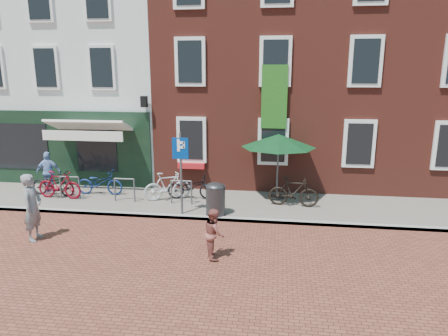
# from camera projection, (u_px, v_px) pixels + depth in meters

# --- Properties ---
(ground) EXTENTS (80.00, 80.00, 0.00)m
(ground) POSITION_uv_depth(u_px,v_px,m) (157.00, 218.00, 12.68)
(ground) COLOR brown
(sidewalk) EXTENTS (24.00, 3.00, 0.10)m
(sidewalk) POSITION_uv_depth(u_px,v_px,m) (198.00, 203.00, 13.98)
(sidewalk) COLOR slate
(sidewalk) RESTS_ON ground
(building_stucco) EXTENTS (8.00, 8.00, 9.00)m
(building_stucco) POSITION_uv_depth(u_px,v_px,m) (94.00, 71.00, 19.03)
(building_stucco) COLOR silver
(building_stucco) RESTS_ON ground
(building_brick_mid) EXTENTS (6.00, 8.00, 10.00)m
(building_brick_mid) POSITION_uv_depth(u_px,v_px,m) (243.00, 59.00, 17.99)
(building_brick_mid) COLOR maroon
(building_brick_mid) RESTS_ON ground
(building_brick_right) EXTENTS (6.00, 8.00, 10.00)m
(building_brick_right) POSITION_uv_depth(u_px,v_px,m) (383.00, 58.00, 17.20)
(building_brick_right) COLOR maroon
(building_brick_right) RESTS_ON ground
(litter_bin) EXTENTS (0.60, 0.60, 1.11)m
(litter_bin) POSITION_uv_depth(u_px,v_px,m) (215.00, 197.00, 12.57)
(litter_bin) COLOR #333335
(litter_bin) RESTS_ON sidewalk
(parking_sign) EXTENTS (0.50, 0.08, 2.58)m
(parking_sign) POSITION_uv_depth(u_px,v_px,m) (181.00, 161.00, 12.39)
(parking_sign) COLOR #4C4C4F
(parking_sign) RESTS_ON sidewalk
(parasol) EXTENTS (2.57, 2.57, 2.39)m
(parasol) POSITION_uv_depth(u_px,v_px,m) (278.00, 138.00, 13.86)
(parasol) COLOR #4C4C4F
(parasol) RESTS_ON sidewalk
(woman) EXTENTS (0.49, 0.70, 1.85)m
(woman) POSITION_uv_depth(u_px,v_px,m) (33.00, 207.00, 10.89)
(woman) COLOR slate
(woman) RESTS_ON ground
(boy) EXTENTS (0.63, 0.72, 1.25)m
(boy) POSITION_uv_depth(u_px,v_px,m) (214.00, 233.00, 9.90)
(boy) COLOR brown
(boy) RESTS_ON ground
(cafe_person) EXTENTS (0.93, 0.50, 1.52)m
(cafe_person) POSITION_uv_depth(u_px,v_px,m) (49.00, 172.00, 14.93)
(cafe_person) COLOR #81A2DB
(cafe_person) RESTS_ON sidewalk
(bicycle_0) EXTENTS (1.74, 0.75, 0.89)m
(bicycle_0) POSITION_uv_depth(u_px,v_px,m) (53.00, 184.00, 14.55)
(bicycle_0) COLOR black
(bicycle_0) RESTS_ON sidewalk
(bicycle_1) EXTENTS (1.66, 0.56, 0.99)m
(bicycle_1) POSITION_uv_depth(u_px,v_px,m) (59.00, 185.00, 14.22)
(bicycle_1) COLOR #650612
(bicycle_1) RESTS_ON sidewalk
(bicycle_2) EXTENTS (1.71, 0.65, 0.89)m
(bicycle_2) POSITION_uv_depth(u_px,v_px,m) (100.00, 183.00, 14.69)
(bicycle_2) COLOR navy
(bicycle_2) RESTS_ON sidewalk
(bicycle_3) EXTENTS (1.68, 1.12, 0.99)m
(bicycle_3) POSITION_uv_depth(u_px,v_px,m) (168.00, 186.00, 14.07)
(bicycle_3) COLOR silver
(bicycle_3) RESTS_ON sidewalk
(bicycle_4) EXTENTS (1.74, 0.74, 0.89)m
(bicycle_4) POSITION_uv_depth(u_px,v_px,m) (192.00, 187.00, 14.17)
(bicycle_4) COLOR black
(bicycle_4) RESTS_ON sidewalk
(bicycle_5) EXTENTS (1.68, 0.61, 0.99)m
(bicycle_5) POSITION_uv_depth(u_px,v_px,m) (293.00, 192.00, 13.40)
(bicycle_5) COLOR black
(bicycle_5) RESTS_ON sidewalk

